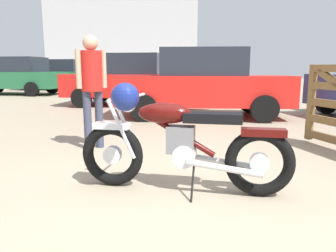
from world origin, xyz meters
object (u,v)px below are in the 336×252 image
(vintage_motorcycle, at_px, (177,142))
(white_estate_far, at_px, (136,76))
(blue_hatchback_right, at_px, (10,75))
(silver_sedan_mid, at_px, (54,74))
(dark_sedan_left, at_px, (202,83))
(pale_sedan_back, at_px, (131,80))
(bystander, at_px, (92,80))

(vintage_motorcycle, relative_size, white_estate_far, 0.46)
(blue_hatchback_right, height_order, silver_sedan_mid, same)
(dark_sedan_left, distance_m, silver_sedan_mid, 13.17)
(white_estate_far, relative_size, silver_sedan_mid, 0.90)
(blue_hatchback_right, bearing_deg, pale_sedan_back, -27.86)
(pale_sedan_back, height_order, blue_hatchback_right, blue_hatchback_right)
(white_estate_far, bearing_deg, pale_sedan_back, 103.16)
(bystander, relative_size, dark_sedan_left, 0.38)
(pale_sedan_back, bearing_deg, dark_sedan_left, -43.43)
(blue_hatchback_right, distance_m, dark_sedan_left, 10.99)
(vintage_motorcycle, distance_m, pale_sedan_back, 7.61)
(white_estate_far, distance_m, dark_sedan_left, 9.76)
(bystander, distance_m, pale_sedan_back, 5.78)
(silver_sedan_mid, bearing_deg, dark_sedan_left, -47.54)
(vintage_motorcycle, relative_size, dark_sedan_left, 0.48)
(white_estate_far, xyz_separation_m, blue_hatchback_right, (-5.75, -2.16, 0.10))
(vintage_motorcycle, bearing_deg, bystander, -43.85)
(dark_sedan_left, bearing_deg, bystander, -117.71)
(bystander, bearing_deg, blue_hatchback_right, 177.88)
(vintage_motorcycle, bearing_deg, blue_hatchback_right, -46.97)
(pale_sedan_back, bearing_deg, bystander, -81.71)
(pale_sedan_back, bearing_deg, white_estate_far, 101.42)
(silver_sedan_mid, bearing_deg, bystander, -60.79)
(dark_sedan_left, bearing_deg, silver_sedan_mid, 128.31)
(blue_hatchback_right, height_order, dark_sedan_left, blue_hatchback_right)
(dark_sedan_left, bearing_deg, blue_hatchback_right, 142.65)
(pale_sedan_back, xyz_separation_m, white_estate_far, (-0.43, 6.89, 0.00))
(vintage_motorcycle, height_order, bystander, bystander)
(vintage_motorcycle, height_order, blue_hatchback_right, blue_hatchback_right)
(dark_sedan_left, height_order, silver_sedan_mid, silver_sedan_mid)
(vintage_motorcycle, distance_m, white_estate_far, 14.49)
(bystander, bearing_deg, white_estate_far, 149.37)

